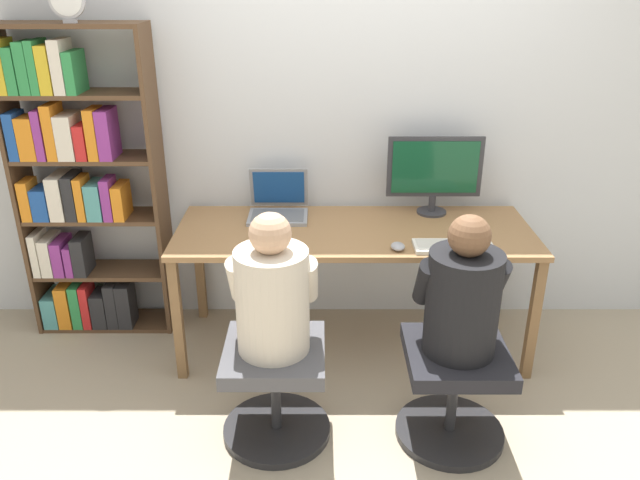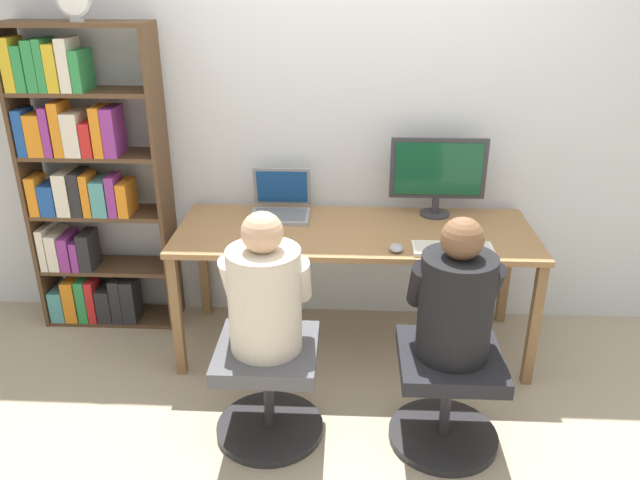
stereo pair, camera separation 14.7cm
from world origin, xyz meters
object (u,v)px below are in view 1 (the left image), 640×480
object	(u,v)px
person_at_laptop	(271,293)
office_chair_left	(452,386)
desktop_monitor	(433,172)
desk_clock	(65,1)
laptop	(277,207)
person_at_monitor	(462,295)
keyboard	(452,246)
bookshelf	(75,192)
office_chair_right	(274,385)

from	to	relation	value
person_at_laptop	office_chair_left	bearing A→B (deg)	-1.44
desktop_monitor	person_at_laptop	distance (m)	1.33
office_chair_left	desk_clock	bearing A→B (deg)	153.13
laptop	person_at_monitor	distance (m)	1.30
keyboard	desk_clock	size ratio (longest dim) A/B	2.00
bookshelf	desktop_monitor	bearing A→B (deg)	0.86
bookshelf	office_chair_left	bearing A→B (deg)	-26.52
keyboard	person_at_laptop	world-z (taller)	person_at_laptop
bookshelf	desk_clock	bearing A→B (deg)	-21.46
laptop	person_at_laptop	distance (m)	0.97
office_chair_right	desk_clock	bearing A→B (deg)	138.37
keyboard	bookshelf	bearing A→B (deg)	167.18
desktop_monitor	office_chair_right	size ratio (longest dim) A/B	1.05
office_chair_left	office_chair_right	world-z (taller)	same
keyboard	person_at_monitor	bearing A→B (deg)	-96.83
laptop	person_at_laptop	world-z (taller)	person_at_laptop
office_chair_right	bookshelf	bearing A→B (deg)	140.19
office_chair_right	office_chair_left	bearing A→B (deg)	-1.10
desktop_monitor	desk_clock	xyz separation A→B (m)	(-1.89, -0.08, 0.91)
desktop_monitor	desk_clock	size ratio (longest dim) A/B	2.68
desktop_monitor	office_chair_right	distance (m)	1.49
bookshelf	office_chair_right	bearing A→B (deg)	-39.81
keyboard	office_chair_left	xyz separation A→B (m)	(-0.06, -0.53, -0.47)
office_chair_right	laptop	bearing A→B (deg)	91.94
bookshelf	desk_clock	xyz separation A→B (m)	(0.13, -0.05, 1.01)
keyboard	person_at_monitor	size ratio (longest dim) A/B	0.63
keyboard	office_chair_left	bearing A→B (deg)	-96.77
office_chair_left	office_chair_right	size ratio (longest dim) A/B	1.00
desktop_monitor	office_chair_right	xyz separation A→B (m)	(-0.85, -1.01, -0.70)
office_chair_left	person_at_monitor	distance (m)	0.47
desk_clock	office_chair_right	bearing A→B (deg)	-41.63
laptop	keyboard	size ratio (longest dim) A/B	0.83
office_chair_left	person_at_laptop	size ratio (longest dim) A/B	0.79
office_chair_left	office_chair_right	xyz separation A→B (m)	(-0.82, 0.02, 0.00)
office_chair_left	person_at_laptop	bearing A→B (deg)	178.56
laptop	keyboard	world-z (taller)	laptop
laptop	person_at_laptop	xyz separation A→B (m)	(0.03, -0.96, -0.03)
keyboard	desktop_monitor	bearing A→B (deg)	93.41
keyboard	office_chair_left	size ratio (longest dim) A/B	0.79
laptop	bookshelf	world-z (taller)	bookshelf
office_chair_right	bookshelf	distance (m)	1.64
keyboard	bookshelf	size ratio (longest dim) A/B	0.23
keyboard	office_chair_right	size ratio (longest dim) A/B	0.79
desktop_monitor	person_at_laptop	bearing A→B (deg)	-130.28
desktop_monitor	desk_clock	distance (m)	2.10
keyboard	desk_clock	distance (m)	2.27
desktop_monitor	office_chair_right	world-z (taller)	desktop_monitor
bookshelf	person_at_monitor	bearing A→B (deg)	-26.41
person_at_monitor	person_at_laptop	world-z (taller)	person_at_laptop
desktop_monitor	desk_clock	bearing A→B (deg)	-177.52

